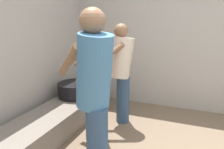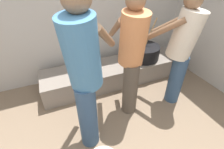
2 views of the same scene
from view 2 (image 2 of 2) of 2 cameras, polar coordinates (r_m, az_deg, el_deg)
The scene contains 6 objects.
block_enclosure_rear at distance 2.77m, azimuth -18.03°, elevation 19.15°, with size 4.81×0.20×2.16m, color #ADA8A0.
hearth_ledge at distance 2.84m, azimuth 1.05°, elevation 0.80°, with size 2.43×0.60×0.33m, color slate.
cooking_pot_main at distance 2.95m, azimuth 10.84°, elevation 7.81°, with size 0.57×0.57×0.68m.
cook_in_orange_shirt at distance 1.90m, azimuth 7.01°, elevation 7.57°, with size 0.41×0.68×1.54m.
cook_in_blue_shirt at distance 1.44m, azimuth -9.76°, elevation 1.07°, with size 0.66×0.73×1.65m.
cook_in_cream_shirt at distance 2.26m, azimuth 23.33°, elevation 8.80°, with size 0.64×0.70×1.51m.
Camera 2 is at (-0.25, -0.33, 1.72)m, focal length 26.01 mm.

